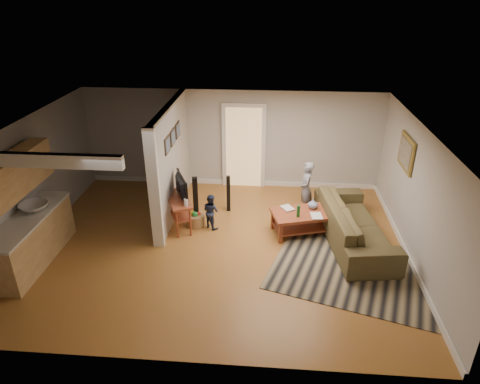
% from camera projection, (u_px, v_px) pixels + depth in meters
% --- Properties ---
extents(ground, '(7.50, 7.50, 0.00)m').
position_uv_depth(ground, '(219.00, 245.00, 8.72)').
color(ground, olive).
rests_on(ground, ground).
extents(room_shell, '(7.54, 6.02, 2.52)m').
position_uv_depth(room_shell, '(167.00, 170.00, 8.53)').
color(room_shell, '#BBB8B3').
rests_on(room_shell, ground).
extents(area_rug, '(3.48, 2.96, 0.01)m').
position_uv_depth(area_rug, '(354.00, 272.00, 7.90)').
color(area_rug, black).
rests_on(area_rug, ground).
extents(sofa, '(1.45, 2.86, 0.80)m').
position_uv_depth(sofa, '(352.00, 241.00, 8.88)').
color(sofa, '#4C4626').
rests_on(sofa, ground).
extents(coffee_table, '(1.42, 1.06, 0.75)m').
position_uv_depth(coffee_table, '(303.00, 216.00, 9.02)').
color(coffee_table, maroon).
rests_on(coffee_table, ground).
extents(tv_console, '(0.82, 1.16, 0.94)m').
position_uv_depth(tv_console, '(179.00, 201.00, 9.15)').
color(tv_console, maroon).
rests_on(tv_console, ground).
extents(speaker_left, '(0.13, 0.13, 1.12)m').
position_uv_depth(speaker_left, '(196.00, 201.00, 9.27)').
color(speaker_left, black).
rests_on(speaker_left, ground).
extents(speaker_right, '(0.10, 0.10, 0.88)m').
position_uv_depth(speaker_right, '(228.00, 193.00, 9.88)').
color(speaker_right, black).
rests_on(speaker_right, ground).
extents(toy_basket, '(0.40, 0.40, 0.36)m').
position_uv_depth(toy_basket, '(196.00, 219.00, 9.39)').
color(toy_basket, olive).
rests_on(toy_basket, ground).
extents(child, '(0.33, 0.48, 1.28)m').
position_uv_depth(child, '(304.00, 214.00, 9.92)').
color(child, gray).
rests_on(child, ground).
extents(toddler, '(0.48, 0.47, 0.79)m').
position_uv_depth(toddler, '(211.00, 227.00, 9.38)').
color(toddler, '#212A46').
rests_on(toddler, ground).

